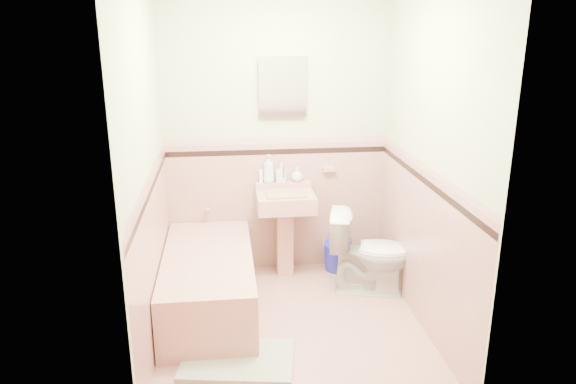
{
  "coord_description": "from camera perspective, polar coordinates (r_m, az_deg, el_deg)",
  "views": [
    {
      "loc": [
        -0.47,
        -3.69,
        2.24
      ],
      "look_at": [
        0.0,
        0.25,
        1.0
      ],
      "focal_mm": 34.17,
      "sensor_mm": 36.0,
      "label": 1
    }
  ],
  "objects": [
    {
      "name": "bucket",
      "position": [
        5.19,
        5.13,
        -6.69
      ],
      "size": [
        0.34,
        0.34,
        0.27
      ],
      "primitive_type": null,
      "rotation": [
        0.0,
        0.0,
        -0.33
      ],
      "color": "#1F25B6",
      "rests_on": "floor"
    },
    {
      "name": "bathtub",
      "position": [
        4.5,
        -8.23,
        -9.45
      ],
      "size": [
        0.7,
        1.5,
        0.45
      ],
      "primitive_type": "cube",
      "color": "tan",
      "rests_on": "floor"
    },
    {
      "name": "soap_bottle_right",
      "position": [
        4.95,
        0.96,
        1.83
      ],
      "size": [
        0.13,
        0.13,
        0.13
      ],
      "primitive_type": "imported",
      "rotation": [
        0.0,
        0.0,
        0.42
      ],
      "color": "#B2B2B2",
      "rests_on": "sink"
    },
    {
      "name": "cap_back",
      "position": [
        4.9,
        -1.15,
        5.34
      ],
      "size": [
        2.0,
        0.0,
        2.0
      ],
      "primitive_type": "plane",
      "rotation": [
        1.57,
        0.0,
        0.0
      ],
      "color": "tan",
      "rests_on": "ground"
    },
    {
      "name": "accent_left",
      "position": [
        3.89,
        -14.08,
        0.09
      ],
      "size": [
        0.0,
        2.2,
        2.2
      ],
      "primitive_type": "plane",
      "rotation": [
        1.57,
        0.0,
        1.57
      ],
      "color": "black",
      "rests_on": "ground"
    },
    {
      "name": "toilet",
      "position": [
        4.74,
        8.62,
        -6.23
      ],
      "size": [
        0.78,
        0.56,
        0.71
      ],
      "primitive_type": "imported",
      "rotation": [
        0.0,
        0.0,
        1.32
      ],
      "color": "white",
      "rests_on": "floor"
    },
    {
      "name": "soap_bottle_mid",
      "position": [
        4.93,
        -0.67,
        2.05
      ],
      "size": [
        0.1,
        0.11,
        0.18
      ],
      "primitive_type": "imported",
      "rotation": [
        0.0,
        0.0,
        -0.39
      ],
      "color": "#B2B2B2",
      "rests_on": "sink"
    },
    {
      "name": "bath_mat",
      "position": [
        3.95,
        -5.25,
        -16.98
      ],
      "size": [
        0.83,
        0.62,
        0.03
      ],
      "primitive_type": "cube",
      "rotation": [
        0.0,
        0.0,
        -0.16
      ],
      "color": "gray",
      "rests_on": "floor"
    },
    {
      "name": "wainscot_right",
      "position": [
        4.29,
        13.7,
        -5.63
      ],
      "size": [
        0.0,
        2.2,
        2.2
      ],
      "primitive_type": "plane",
      "rotation": [
        1.57,
        0.0,
        -1.57
      ],
      "color": "tan",
      "rests_on": "ground"
    },
    {
      "name": "wainscot_back",
      "position": [
        5.07,
        -1.12,
        -1.52
      ],
      "size": [
        2.0,
        0.0,
        2.0
      ],
      "primitive_type": "plane",
      "rotation": [
        1.57,
        0.0,
        0.0
      ],
      "color": "tan",
      "rests_on": "ground"
    },
    {
      "name": "floor",
      "position": [
        4.34,
        0.4,
        -13.72
      ],
      "size": [
        2.2,
        2.2,
        0.0
      ],
      "primitive_type": "plane",
      "color": "tan",
      "rests_on": "ground"
    },
    {
      "name": "wall_right",
      "position": [
        4.09,
        14.5,
        2.8
      ],
      "size": [
        0.0,
        2.5,
        2.5
      ],
      "primitive_type": "plane",
      "rotation": [
        1.57,
        0.0,
        -1.57
      ],
      "color": "beige",
      "rests_on": "ground"
    },
    {
      "name": "shoe",
      "position": [
        4.01,
        -6.5,
        -15.64
      ],
      "size": [
        0.16,
        0.1,
        0.06
      ],
      "primitive_type": "cube",
      "rotation": [
        0.0,
        0.0,
        -0.19
      ],
      "color": "#BF1E59",
      "rests_on": "bath_mat"
    },
    {
      "name": "medicine_cabinet",
      "position": [
        4.82,
        -0.57,
        10.92
      ],
      "size": [
        0.4,
        0.04,
        0.5
      ],
      "primitive_type": "cube",
      "color": "white",
      "rests_on": "wall_back"
    },
    {
      "name": "sink",
      "position": [
        4.93,
        -0.26,
        -4.57
      ],
      "size": [
        0.51,
        0.48,
        0.8
      ],
      "primitive_type": null,
      "color": "tan",
      "rests_on": "floor"
    },
    {
      "name": "sink_faucet",
      "position": [
        4.89,
        -0.46,
        2.06
      ],
      "size": [
        0.02,
        0.02,
        0.1
      ],
      "primitive_type": "cylinder",
      "color": "silver",
      "rests_on": "sink"
    },
    {
      "name": "accent_right",
      "position": [
        4.12,
        14.13,
        1.05
      ],
      "size": [
        0.0,
        2.2,
        2.2
      ],
      "primitive_type": "plane",
      "rotation": [
        1.57,
        0.0,
        -1.57
      ],
      "color": "black",
      "rests_on": "ground"
    },
    {
      "name": "accent_front",
      "position": [
        2.87,
        3.15,
        -5.57
      ],
      "size": [
        2.0,
        0.0,
        2.0
      ],
      "primitive_type": "plane",
      "rotation": [
        -1.57,
        0.0,
        0.0
      ],
      "color": "black",
      "rests_on": "ground"
    },
    {
      "name": "wall_left",
      "position": [
        3.85,
        -14.49,
        1.93
      ],
      "size": [
        0.0,
        2.5,
        2.5
      ],
      "primitive_type": "plane",
      "rotation": [
        1.57,
        0.0,
        1.57
      ],
      "color": "beige",
      "rests_on": "ground"
    },
    {
      "name": "cap_left",
      "position": [
        3.86,
        -14.19,
        1.51
      ],
      "size": [
        0.0,
        2.2,
        2.2
      ],
      "primitive_type": "plane",
      "rotation": [
        1.57,
        0.0,
        1.57
      ],
      "color": "tan",
      "rests_on": "ground"
    },
    {
      "name": "tub_faucet",
      "position": [
        5.0,
        -8.28,
        -1.59
      ],
      "size": [
        0.04,
        0.12,
        0.04
      ],
      "primitive_type": "cylinder",
      "rotation": [
        1.57,
        0.0,
        0.0
      ],
      "color": "silver",
      "rests_on": "wall_back"
    },
    {
      "name": "cap_right",
      "position": [
        4.09,
        14.23,
        2.39
      ],
      "size": [
        0.0,
        2.2,
        2.2
      ],
      "primitive_type": "plane",
      "rotation": [
        1.57,
        0.0,
        -1.57
      ],
      "color": "tan",
      "rests_on": "ground"
    },
    {
      "name": "tube",
      "position": [
        4.92,
        -2.85,
        1.65
      ],
      "size": [
        0.05,
        0.05,
        0.12
      ],
      "primitive_type": "cylinder",
      "rotation": [
        0.0,
        0.0,
        -0.35
      ],
      "color": "white",
      "rests_on": "sink"
    },
    {
      "name": "wainscot_left",
      "position": [
        4.07,
        -13.63,
        -6.93
      ],
      "size": [
        0.0,
        2.2,
        2.2
      ],
      "primitive_type": "plane",
      "rotation": [
        1.57,
        0.0,
        1.57
      ],
      "color": "tan",
      "rests_on": "ground"
    },
    {
      "name": "soap_bottle_left",
      "position": [
        4.91,
        -2.02,
        2.44
      ],
      "size": [
        0.13,
        0.13,
        0.25
      ],
      "primitive_type": "imported",
      "rotation": [
        0.0,
        0.0,
        0.34
      ],
      "color": "#B2B2B2",
      "rests_on": "sink"
    },
    {
      "name": "wainscot_front",
      "position": [
        3.11,
        3.01,
        -14.49
      ],
      "size": [
        2.0,
        0.0,
        2.0
      ],
      "primitive_type": "plane",
      "rotation": [
        -1.57,
        0.0,
        0.0
      ],
      "color": "tan",
      "rests_on": "ground"
    },
    {
      "name": "soap_dish",
      "position": [
        5.01,
        4.25,
        2.38
      ],
      "size": [
        0.11,
        0.06,
        0.04
      ],
      "primitive_type": "cube",
      "color": "tan",
      "rests_on": "wall_back"
    },
    {
      "name": "cap_front",
      "position": [
        2.84,
        3.19,
        -3.71
      ],
      "size": [
        2.0,
        0.0,
        2.0
      ],
      "primitive_type": "plane",
      "rotation": [
        -1.57,
        0.0,
        0.0
      ],
      "color": "tan",
      "rests_on": "ground"
    },
    {
      "name": "wall_back",
      "position": [
        4.91,
        -1.18,
        5.73
      ],
      "size": [
        2.5,
        0.0,
        2.5
      ],
      "primitive_type": "plane",
      "rotation": [
        1.57,
        0.0,
        0.0
      ],
      "color": "beige",
      "rests_on": "ground"
    },
    {
      "name": "wall_front",
      "position": [
        2.81,
        3.26,
        -3.27
      ],
      "size": [
        2.5,
        0.0,
        2.5
      ],
      "primitive_type": "plane",
      "rotation": [
        -1.57,
        0.0,
        0.0
      ],
      "color": "beige",
      "rests_on": "ground"
    },
    {
      "name": "accent_back",
      "position": [
        4.92,
        -1.15,
        4.2
      ],
      "size": [
        2.0,
        0.0,
        2.0
      ],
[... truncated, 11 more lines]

